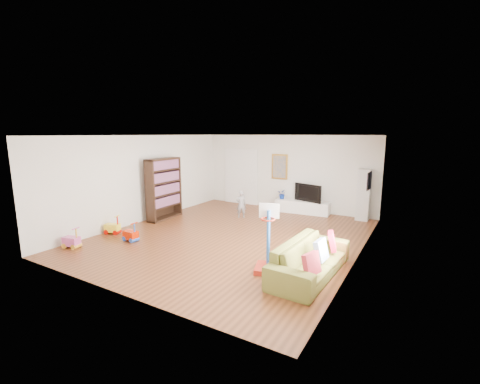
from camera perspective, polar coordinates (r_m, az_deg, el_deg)
The scene contains 25 objects.
floor at distance 8.85m, azimuth -1.32°, elevation -7.75°, with size 6.50×7.50×0.00m, color brown.
ceiling at distance 8.41m, azimuth -1.40°, elevation 10.02°, with size 6.50×7.50×0.00m, color white.
wall_back at distance 11.85m, azimuth 8.23°, elevation 3.46°, with size 6.50×0.00×2.70m, color silver.
wall_front at distance 5.75m, azimuth -21.45°, elevation -4.45°, with size 6.50×0.00×2.70m, color white.
wall_left at distance 10.58m, azimuth -16.52°, elevation 2.33°, with size 0.00×7.50×2.70m, color silver.
wall_right at distance 7.38m, azimuth 20.65°, elevation -1.24°, with size 0.00×7.50×2.70m, color silver.
navy_accent at distance 8.68m, azimuth 22.37°, elevation 3.63°, with size 0.01×3.20×1.70m, color black.
olive_wainscot at distance 8.92m, azimuth 21.77°, elevation -5.00°, with size 0.01×3.20×1.00m, color brown.
doorway at distance 12.68m, azimuth 0.15°, elevation 2.65°, with size 1.45×0.06×2.10m, color white.
painting_back at distance 11.88m, azimuth 7.06°, elevation 4.48°, with size 0.62×0.06×0.92m, color gold.
artwork_right at distance 8.92m, azimuth 22.01°, elevation 1.87°, with size 0.04×0.56×0.46m, color #7F3F8C.
media_console at distance 11.45m, azimuth 11.03°, elevation -2.62°, with size 1.86×0.46×0.43m, color white.
tall_cabinet at distance 10.96m, azimuth 21.13°, elevation -0.47°, with size 0.38×0.38×1.65m, color silver.
bookshelf at distance 10.67m, azimuth -13.35°, elevation 0.57°, with size 0.35×1.35×1.98m, color black.
sofa at distance 6.56m, azimuth 12.42°, elevation -11.47°, with size 2.31×0.90×0.67m, color olive.
basketball_hoop at distance 6.48m, azimuth 4.88°, elevation -8.25°, with size 0.47×0.57×1.37m, color #AF2617.
ride_on_yellow at distance 9.61m, azimuth -21.76°, elevation -5.41°, with size 0.39×0.24×0.52m, color yellow.
ride_on_orange at distance 8.81m, azimuth -18.91°, elevation -6.67°, with size 0.38×0.24×0.51m, color red.
ride_on_pink at distance 8.87m, azimuth -27.82°, elevation -7.19°, with size 0.38×0.24×0.51m, color #D455A4.
child at distance 10.55m, azimuth 0.19°, elevation -2.21°, with size 0.33×0.22×0.91m, color gray.
tv at distance 11.32m, azimuth 12.26°, elevation -0.10°, with size 1.07×0.14×0.62m, color black.
vase_plant at distance 11.63m, azimuth 7.54°, elevation -0.32°, with size 0.32×0.28×0.36m, color navy.
pillow_left at distance 5.81m, azimuth 12.61°, elevation -12.34°, with size 0.10×0.38×0.38m, color #B12A39.
pillow_center at distance 6.47m, azimuth 14.22°, elevation -10.00°, with size 0.11×0.41×0.41m, color silver.
pillow_right at distance 7.05m, azimuth 16.06°, elevation -8.38°, with size 0.10×0.38×0.38m, color red.
Camera 1 is at (4.42, -7.15, 2.75)m, focal length 24.00 mm.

